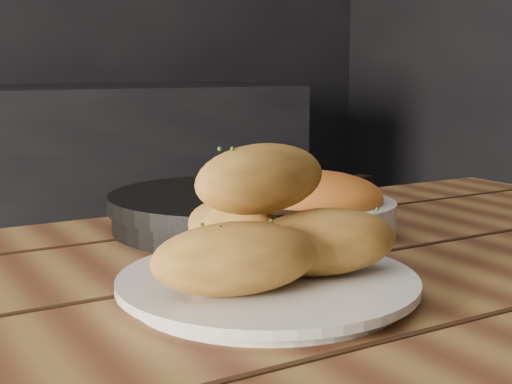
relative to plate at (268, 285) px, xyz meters
name	(u,v)px	position (x,y,z in m)	size (l,w,h in m)	color
plate	(268,285)	(0.00, 0.00, 0.00)	(0.27, 0.27, 0.02)	white
bread_rolls	(265,228)	(0.00, 0.00, 0.05)	(0.24, 0.20, 0.12)	gold
skillet	(229,210)	(0.10, 0.25, 0.01)	(0.43, 0.30, 0.05)	black
bowl	(310,206)	(0.17, 0.18, 0.02)	(0.21, 0.21, 0.08)	white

